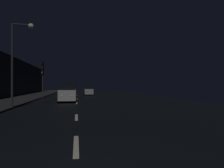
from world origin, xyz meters
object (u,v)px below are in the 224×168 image
traffic_light_far_left (42,72)px  car_approaching_headlights (68,93)px  car_distant_taillights (89,90)px  streetlamp_overhead (19,51)px

traffic_light_far_left → car_approaching_headlights: traffic_light_far_left is taller
traffic_light_far_left → car_distant_taillights: traffic_light_far_left is taller
traffic_light_far_left → car_distant_taillights: bearing=147.5°
traffic_light_far_left → streetlamp_overhead: 12.49m
streetlamp_overhead → car_approaching_headlights: size_ratio=1.58×
car_approaching_headlights → car_distant_taillights: size_ratio=1.16×
streetlamp_overhead → car_distant_taillights: size_ratio=1.83×
car_approaching_headlights → car_distant_taillights: car_approaching_headlights is taller
car_approaching_headlights → car_distant_taillights: 14.33m
traffic_light_far_left → car_distant_taillights: size_ratio=1.40×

